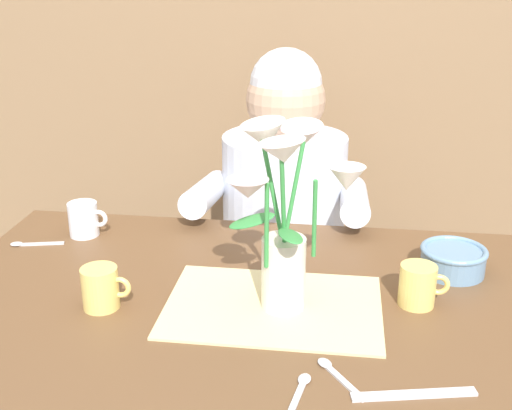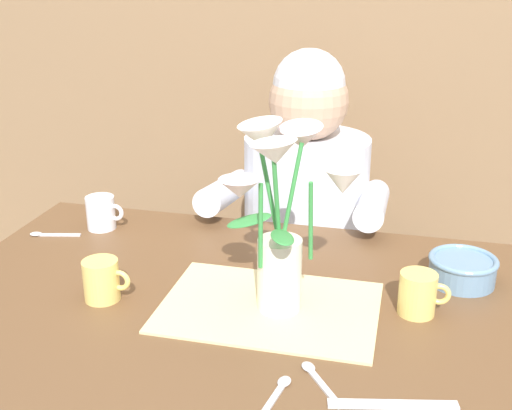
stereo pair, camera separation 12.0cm
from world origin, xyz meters
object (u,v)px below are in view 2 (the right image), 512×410
dinner_knife (393,405)px  tea_cup (101,213)px  seated_person (304,253)px  coffee_cup (418,294)px  flower_vase (282,211)px  ceramic_mug (102,280)px  ceramic_bowl (462,269)px

dinner_knife → tea_cup: tea_cup is taller
seated_person → coffee_cup: seated_person is taller
flower_vase → coffee_cup: flower_vase is taller
seated_person → coffee_cup: size_ratio=12.20×
ceramic_mug → coffee_cup: (0.58, 0.09, 0.00)m
dinner_knife → ceramic_mug: ceramic_mug is taller
coffee_cup → flower_vase: bearing=-169.2°
seated_person → flower_vase: bearing=-82.5°
flower_vase → ceramic_mug: flower_vase is taller
ceramic_bowl → dinner_knife: size_ratio=0.72×
ceramic_mug → dinner_knife: bearing=-19.0°
ceramic_bowl → tea_cup: 0.83m
dinner_knife → coffee_cup: (0.03, 0.28, 0.04)m
seated_person → ceramic_bowl: (0.39, -0.43, 0.21)m
seated_person → flower_vase: 0.73m
ceramic_bowl → coffee_cup: (-0.08, -0.14, 0.01)m
ceramic_bowl → dinner_knife: bearing=-105.2°
ceramic_bowl → tea_cup: (-0.82, 0.08, 0.01)m
flower_vase → tea_cup: bearing=150.9°
seated_person → dinner_knife: bearing=-70.0°
flower_vase → coffee_cup: bearing=10.8°
ceramic_bowl → ceramic_mug: ceramic_mug is taller
ceramic_bowl → ceramic_mug: bearing=-160.7°
dinner_knife → tea_cup: bearing=132.3°
dinner_knife → tea_cup: 0.87m
seated_person → dinner_knife: size_ratio=5.97×
ceramic_bowl → seated_person: bearing=132.0°
ceramic_mug → tea_cup: bearing=116.6°
ceramic_bowl → tea_cup: tea_cup is taller
seated_person → coffee_cup: bearing=-60.0°
ceramic_mug → tea_cup: 0.35m
flower_vase → ceramic_bowl: size_ratio=2.60×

